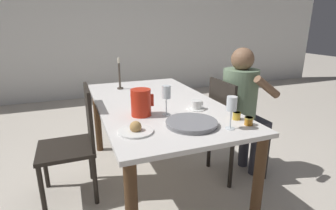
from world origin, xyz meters
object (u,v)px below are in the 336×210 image
at_px(teacup_near_person, 196,105).
at_px(candlestick_tall, 120,77).
at_px(bread_plate, 136,130).
at_px(jam_jar_amber, 249,121).
at_px(red_pitcher, 141,102).
at_px(chair_person_side, 232,127).
at_px(chair_opposite, 75,141).
at_px(serving_tray, 192,123).
at_px(person_seated, 242,103).
at_px(wine_glass_water, 166,93).
at_px(jam_jar_red, 237,115).
at_px(wine_glass_juice, 232,106).

bearing_deg(teacup_near_person, candlestick_tall, 116.22).
relative_size(bread_plate, jam_jar_amber, 3.81).
xyz_separation_m(red_pitcher, bread_plate, (-0.11, -0.28, -0.08)).
bearing_deg(chair_person_side, red_pitcher, -80.82).
xyz_separation_m(chair_opposite, teacup_near_person, (0.88, -0.34, 0.29)).
height_order(chair_opposite, serving_tray, chair_opposite).
bearing_deg(person_seated, jam_jar_amber, -33.24).
bearing_deg(person_seated, serving_tray, -58.38).
relative_size(teacup_near_person, serving_tray, 0.41).
xyz_separation_m(wine_glass_water, jam_jar_red, (0.41, -0.25, -0.13)).
distance_m(serving_tray, jam_jar_amber, 0.36).
distance_m(chair_opposite, jam_jar_red, 1.24).
height_order(person_seated, wine_glass_water, person_seated).
bearing_deg(jam_jar_amber, chair_person_side, 63.72).
relative_size(serving_tray, jam_jar_amber, 5.99).
xyz_separation_m(wine_glass_juice, jam_jar_amber, (0.15, 0.01, -0.12)).
bearing_deg(wine_glass_water, person_seated, 13.77).
bearing_deg(wine_glass_juice, teacup_near_person, 92.65).
distance_m(chair_opposite, wine_glass_water, 0.84).
bearing_deg(jam_jar_amber, wine_glass_water, 139.30).
distance_m(bread_plate, jam_jar_red, 0.68).
relative_size(person_seated, bread_plate, 5.59).
height_order(teacup_near_person, bread_plate, bread_plate).
height_order(chair_person_side, red_pitcher, red_pitcher).
height_order(chair_opposite, jam_jar_amber, chair_opposite).
xyz_separation_m(chair_opposite, person_seated, (1.40, -0.19, 0.21)).
xyz_separation_m(chair_person_side, wine_glass_juice, (-0.42, -0.57, 0.41)).
xyz_separation_m(teacup_near_person, jam_jar_amber, (0.16, -0.40, -0.00)).
distance_m(chair_person_side, wine_glass_water, 0.83).
relative_size(jam_jar_amber, jam_jar_red, 1.00).
bearing_deg(candlestick_tall, wine_glass_juice, -71.00).
bearing_deg(red_pitcher, bread_plate, -111.47).
bearing_deg(teacup_near_person, wine_glass_water, -170.87).
distance_m(serving_tray, jam_jar_red, 0.33).
height_order(chair_person_side, person_seated, person_seated).
distance_m(red_pitcher, serving_tray, 0.39).
bearing_deg(chair_opposite, serving_tray, -131.85).
distance_m(wine_glass_juice, bread_plate, 0.59).
relative_size(red_pitcher, wine_glass_juice, 0.92).
xyz_separation_m(person_seated, wine_glass_juice, (-0.51, -0.57, 0.20)).
distance_m(person_seated, candlestick_tall, 1.17).
bearing_deg(wine_glass_juice, bread_plate, 164.72).
distance_m(person_seated, jam_jar_amber, 0.67).
bearing_deg(serving_tray, teacup_near_person, 57.96).
xyz_separation_m(wine_glass_juice, jam_jar_red, (0.13, 0.12, -0.12)).
xyz_separation_m(wine_glass_water, jam_jar_amber, (0.42, -0.36, -0.13)).
bearing_deg(bread_plate, chair_person_side, 23.30).
distance_m(chair_opposite, serving_tray, 0.98).
distance_m(teacup_near_person, jam_jar_amber, 0.43).
distance_m(chair_person_side, jam_jar_red, 0.60).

